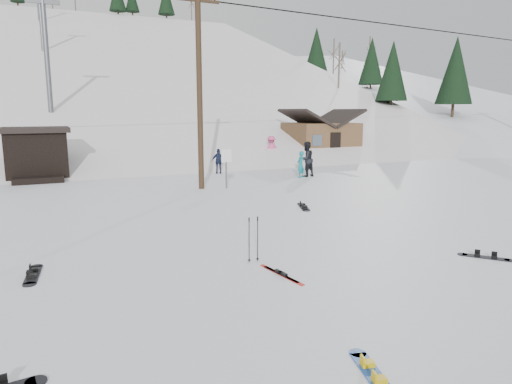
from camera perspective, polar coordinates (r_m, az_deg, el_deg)
name	(u,v)px	position (r m, az deg, el deg)	size (l,w,h in m)	color
ground	(338,316)	(8.58, 10.27, -14.96)	(200.00, 200.00, 0.00)	white
ski_slope	(91,232)	(63.44, -19.94, -4.76)	(60.00, 75.00, 45.00)	white
ridge_right	(353,207)	(72.08, 12.05, -1.82)	(34.00, 85.00, 36.00)	white
treeline_right	(381,138)	(63.18, 15.31, 6.47)	(20.00, 60.00, 10.00)	black
treeline_crest	(71,131)	(92.50, -22.11, 7.13)	(50.00, 6.00, 10.00)	black
utility_pole	(199,87)	(21.37, -7.09, 12.90)	(2.00, 0.26, 9.00)	#3A2819
trail_sign	(226,162)	(21.44, -3.74, 3.83)	(0.50, 0.09, 1.85)	#595B60
lift_hut	(37,153)	(27.36, -25.71, 4.40)	(3.40, 4.10, 2.75)	black
lift_tower_near	(46,49)	(36.57, -24.74, 15.88)	(2.20, 0.36, 8.00)	#595B60
lift_tower_mid	(40,9)	(57.34, -25.38, 19.98)	(2.20, 0.36, 8.00)	#595B60
cabin	(321,139)	(36.13, 8.08, 6.63)	(5.39, 4.40, 3.77)	brown
hero_snowboard	(373,374)	(6.99, 14.43, -21.14)	(0.56, 1.34, 0.10)	#1B4EB0
hero_skis	(281,274)	(10.36, 3.15, -10.19)	(0.33, 1.54, 0.08)	#AF1A12
ski_poles	(253,239)	(11.05, -0.33, -5.89)	(0.31, 0.08, 1.11)	black
board_scatter_b	(33,274)	(11.45, -26.11, -9.22)	(0.40, 1.47, 0.10)	black
board_scatter_d	(486,257)	(12.83, 26.76, -7.25)	(0.90, 1.06, 0.09)	black
board_scatter_f	(304,207)	(17.41, 5.96, -1.83)	(0.72, 1.45, 0.11)	black
skier_teal	(301,164)	(25.05, 5.59, 3.44)	(0.53, 0.35, 1.45)	#0D7784
skier_dark	(306,159)	(25.48, 6.31, 4.10)	(0.95, 0.74, 1.95)	black
skier_pink	(271,149)	(32.25, 1.90, 5.36)	(1.22, 0.70, 1.89)	#D64B83
skier_navy	(219,161)	(26.68, -4.68, 3.86)	(0.85, 0.35, 1.45)	#171F3B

